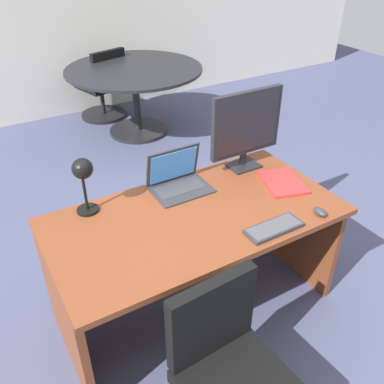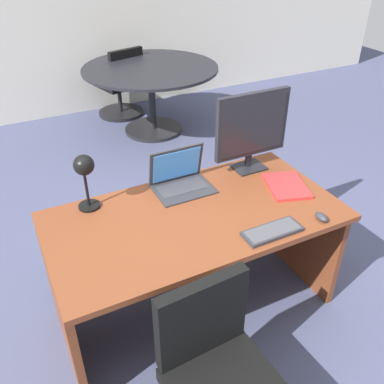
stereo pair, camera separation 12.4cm
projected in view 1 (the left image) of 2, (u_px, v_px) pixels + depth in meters
The scene contains 11 objects.
ground at pixel (110, 195), 3.75m from camera, with size 12.00×12.00×0.00m, color #474C6B.
desk at pixel (191, 239), 2.42m from camera, with size 1.61×0.84×0.73m.
monitor at pixel (246, 125), 2.56m from camera, with size 0.50×0.16×0.51m.
laptop at pixel (176, 176), 2.47m from camera, with size 0.34×0.25×0.24m.
keyboard at pixel (274, 228), 2.15m from camera, with size 0.32×0.12×0.02m.
mouse at pixel (320, 212), 2.26m from camera, with size 0.05×0.09×0.04m.
desk_lamp at pixel (83, 175), 2.15m from camera, with size 0.12×0.14×0.34m.
book at pixel (283, 182), 2.53m from camera, with size 0.30×0.35×0.02m.
office_chair at pixel (231, 384), 1.87m from camera, with size 0.56×0.56×0.82m.
meeting_table at pixel (135, 84), 4.56m from camera, with size 1.48×1.48×0.75m.
meeting_chair_near at pixel (104, 90), 5.05m from camera, with size 0.56×0.58×0.85m.
Camera 1 is at (-0.95, -1.57, 2.07)m, focal length 38.92 mm.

